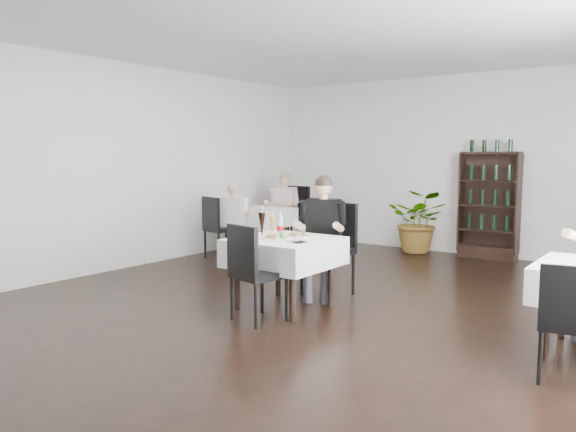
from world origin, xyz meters
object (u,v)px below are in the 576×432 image
Objects in this scene: wine_shelf at (489,206)px; potted_tree at (419,221)px; main_table at (284,252)px; diner_main at (322,227)px.

wine_shelf is 1.62× the size of potted_tree.
potted_tree reaches higher than main_table.
wine_shelf is 4.41m from main_table.
main_table is 4.21m from potted_tree.
potted_tree is (-0.23, 4.20, -0.08)m from main_table.
diner_main is (-0.82, -3.68, -0.02)m from wine_shelf.
diner_main is (0.31, -3.57, 0.29)m from potted_tree.
wine_shelf is 1.18m from potted_tree.
main_table is 0.67m from diner_main.
wine_shelf reaches higher than diner_main.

